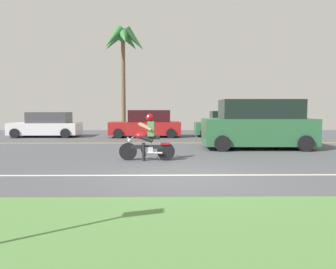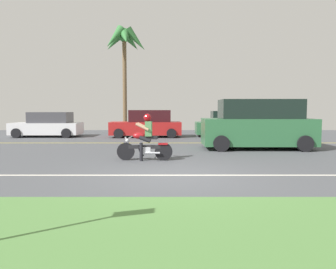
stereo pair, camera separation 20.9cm
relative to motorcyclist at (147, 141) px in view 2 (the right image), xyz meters
name	(u,v)px [view 2 (the right image)]	position (x,y,z in m)	size (l,w,h in m)	color
ground	(176,158)	(0.95, 0.55, -0.66)	(56.00, 30.00, 0.04)	#4C4F54
grass_median	(186,241)	(0.95, -6.55, -0.61)	(56.00, 3.80, 0.06)	#548442
lane_line_near	(178,175)	(0.95, -2.41, -0.63)	(50.40, 0.12, 0.01)	silver
lane_line_far	(174,143)	(0.95, 5.47, -0.63)	(50.40, 0.12, 0.01)	yellow
motorcyclist	(147,141)	(0.00, 0.00, 0.00)	(1.81, 0.59, 1.51)	black
suv_nearby	(259,125)	(4.50, 3.11, 0.36)	(4.74, 2.16, 2.06)	#2D663D
parked_car_0	(50,125)	(-6.52, 9.18, 0.06)	(4.03, 2.04, 1.49)	silver
parked_car_1	(148,125)	(-0.52, 8.96, 0.11)	(4.25, 1.91, 1.61)	#AD1E1E
parked_car_2	(228,125)	(4.31, 9.37, 0.09)	(3.63, 1.95, 1.56)	#2D663D
palm_tree_0	(126,45)	(-2.33, 12.84, 5.58)	(3.40, 3.55, 7.47)	brown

